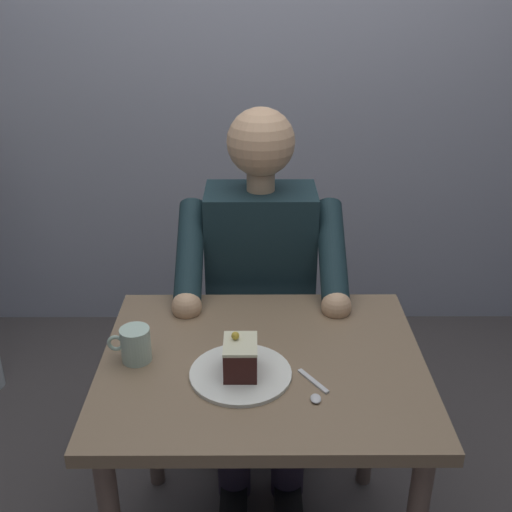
% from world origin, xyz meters
% --- Properties ---
extents(cafe_rear_panel, '(6.40, 0.12, 3.00)m').
position_xyz_m(cafe_rear_panel, '(0.00, -1.45, 1.50)').
color(cafe_rear_panel, '#A5A9BC').
rests_on(cafe_rear_panel, ground).
extents(dining_table, '(0.84, 0.69, 0.71)m').
position_xyz_m(dining_table, '(0.00, 0.00, 0.61)').
color(dining_table, '#7E664D').
rests_on(dining_table, ground).
extents(chair, '(0.42, 0.42, 0.91)m').
position_xyz_m(chair, '(0.00, -0.64, 0.50)').
color(chair, brown).
rests_on(chair, ground).
extents(seated_person, '(0.53, 0.58, 1.25)m').
position_xyz_m(seated_person, '(-0.00, -0.46, 0.66)').
color(seated_person, '#1A2F37').
rests_on(seated_person, ground).
extents(dessert_plate, '(0.26, 0.26, 0.01)m').
position_xyz_m(dessert_plate, '(0.06, 0.07, 0.72)').
color(dessert_plate, white).
rests_on(dessert_plate, dining_table).
extents(cake_slice, '(0.08, 0.11, 0.11)m').
position_xyz_m(cake_slice, '(0.06, 0.07, 0.77)').
color(cake_slice, '#3A1916').
rests_on(cake_slice, dessert_plate).
extents(coffee_cup, '(0.11, 0.08, 0.09)m').
position_xyz_m(coffee_cup, '(0.33, -0.00, 0.76)').
color(coffee_cup, silver).
rests_on(coffee_cup, dining_table).
extents(dessert_spoon, '(0.07, 0.14, 0.01)m').
position_xyz_m(dessert_spoon, '(-0.12, 0.13, 0.72)').
color(dessert_spoon, silver).
rests_on(dessert_spoon, dining_table).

